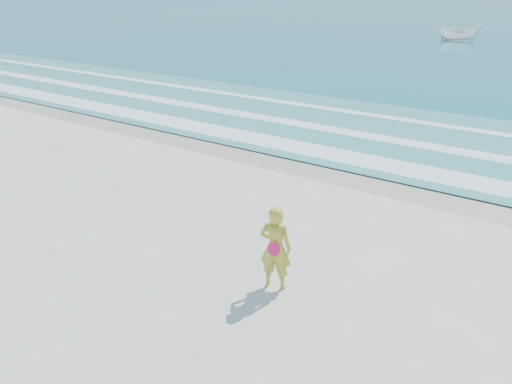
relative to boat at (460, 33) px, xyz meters
The scene contains 8 objects.
ground 53.47m from the boat, 81.47° to the right, with size 400.00×400.00×0.00m, color silver.
wet_sand 44.59m from the boat, 79.76° to the right, with size 400.00×2.40×0.00m, color #B2A893.
shallow 39.68m from the boat, 78.47° to the right, with size 400.00×10.00×0.01m, color #59B7AD.
foam_near 43.31m from the boat, 79.45° to the right, with size 400.00×1.40×0.01m, color white.
foam_mid 40.46m from the boat, 78.70° to the right, with size 400.00×0.90×0.01m, color white.
foam_far 37.23m from the boat, 77.70° to the right, with size 400.00×0.60×0.01m, color white.
boat is the anchor object (origin of this frame).
woman 51.63m from the boat, 79.27° to the right, with size 0.73×0.58×1.75m.
Camera 1 is at (6.29, -5.05, 5.62)m, focal length 35.00 mm.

